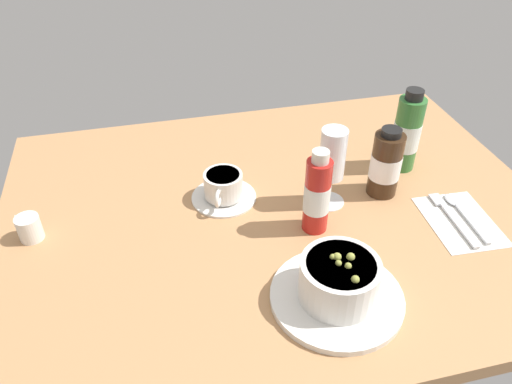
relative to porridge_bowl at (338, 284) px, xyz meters
The scene contains 9 objects.
ground_plane 25.77cm from the porridge_bowl, 97.34° to the left, with size 110.00×84.00×3.00cm, color #B27F51.
porridge_bowl is the anchor object (origin of this frame).
cutlery_setting 33.76cm from the porridge_bowl, 23.56° to the left, with size 13.47×17.82×0.90cm.
coffee_cup 33.72cm from the porridge_bowl, 112.68° to the left, with size 13.44×13.44×6.05cm.
creamer_jug 57.44cm from the porridge_bowl, 151.28° to the left, with size 5.29×4.41×5.48cm.
wine_glass 27.15cm from the porridge_bowl, 73.17° to the left, with size 6.71×6.71×16.91cm.
sauce_bottle_red 18.64cm from the porridge_bowl, 82.70° to the left, with size 4.91×4.91×17.38cm.
sauce_bottle_brown 32.48cm from the porridge_bowl, 52.46° to the left, with size 6.30×6.30×15.16cm.
sauce_bottle_green 43.95cm from the porridge_bowl, 50.06° to the left, with size 5.90×5.90×18.81cm.
Camera 1 is at (-22.49, -75.40, 63.96)cm, focal length 35.16 mm.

